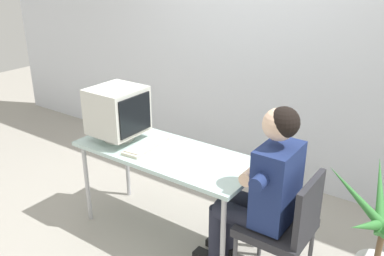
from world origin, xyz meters
The scene contains 8 objects.
ground_plane centered at (0.00, 0.00, 0.00)m, with size 12.00×12.00×0.00m, color #9E998E.
wall_back centered at (0.30, 1.40, 1.50)m, with size 8.00×0.10×3.00m, color silver.
desk centered at (0.00, 0.00, 0.68)m, with size 1.46×0.60×0.74m.
crt_monitor centered at (-0.45, -0.04, 0.98)m, with size 0.39×0.40×0.43m.
keyboard centered at (-0.17, -0.03, 0.75)m, with size 0.18×0.43×0.03m.
office_chair centered at (1.01, -0.02, 0.50)m, with size 0.45×0.45×0.86m.
person_seated centered at (0.82, -0.02, 0.71)m, with size 0.68×0.55×1.29m.
potted_plant centered at (1.55, 0.25, 0.41)m, with size 0.82×0.83×0.89m.
Camera 1 is at (1.81, -2.21, 2.10)m, focal length 38.60 mm.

